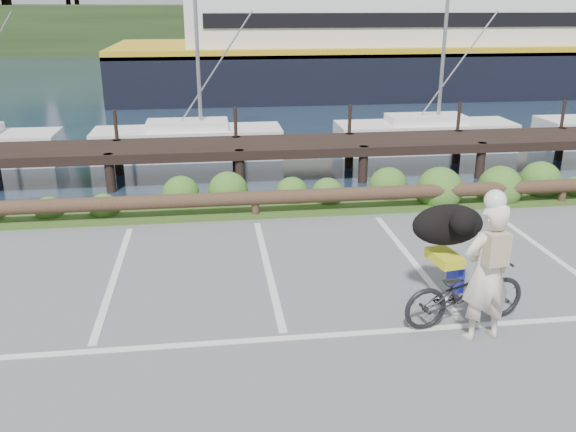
% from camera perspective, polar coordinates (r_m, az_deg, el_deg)
% --- Properties ---
extents(ground, '(72.00, 72.00, 0.00)m').
position_cam_1_polar(ground, '(8.90, -0.64, -10.08)').
color(ground, '#5B5B5D').
extents(harbor_backdrop, '(170.00, 160.00, 30.00)m').
position_cam_1_polar(harbor_backdrop, '(86.23, -6.87, 16.36)').
color(harbor_backdrop, '#172537').
rests_on(harbor_backdrop, ground).
extents(vegetation_strip, '(34.00, 1.60, 0.10)m').
position_cam_1_polar(vegetation_strip, '(13.72, -3.29, 0.98)').
color(vegetation_strip, '#3D5B21').
rests_on(vegetation_strip, ground).
extents(log_rail, '(32.00, 0.30, 0.60)m').
position_cam_1_polar(log_rail, '(13.08, -3.05, -0.19)').
color(log_rail, '#443021').
rests_on(log_rail, ground).
extents(bicycle, '(1.96, 0.95, 0.99)m').
position_cam_1_polar(bicycle, '(9.06, 16.23, -6.81)').
color(bicycle, black).
rests_on(bicycle, ground).
extents(cyclist, '(0.79, 0.58, 1.97)m').
position_cam_1_polar(cyclist, '(8.54, 18.10, -5.05)').
color(cyclist, '#F3E2CE').
rests_on(cyclist, ground).
extents(dog, '(0.69, 1.14, 0.62)m').
position_cam_1_polar(dog, '(9.22, 14.71, -0.79)').
color(dog, black).
rests_on(dog, bicycle).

